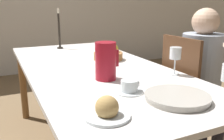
% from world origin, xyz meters
% --- Properties ---
extents(dining_table, '(0.96, 2.15, 0.77)m').
position_xyz_m(dining_table, '(0.00, 0.00, 0.68)').
color(dining_table, silver).
rests_on(dining_table, ground_plane).
extents(chair_person_side, '(0.42, 0.42, 0.99)m').
position_xyz_m(chair_person_side, '(0.66, -0.32, 0.52)').
color(chair_person_side, '#51331E').
rests_on(chair_person_side, ground_plane).
extents(person_seated, '(0.39, 0.41, 1.19)m').
position_xyz_m(person_seated, '(0.75, -0.35, 0.71)').
color(person_seated, '#33333D').
rests_on(person_seated, ground_plane).
extents(red_pitcher, '(0.15, 0.13, 0.23)m').
position_xyz_m(red_pitcher, '(-0.05, -0.34, 0.88)').
color(red_pitcher, '#A31423').
rests_on(red_pitcher, dining_table).
extents(wine_glass_water, '(0.07, 0.07, 0.18)m').
position_xyz_m(wine_glass_water, '(0.40, -0.43, 0.90)').
color(wine_glass_water, white).
rests_on(wine_glass_water, dining_table).
extents(teacup_near_person, '(0.15, 0.15, 0.07)m').
position_xyz_m(teacup_near_person, '(-0.03, -0.60, 0.80)').
color(teacup_near_person, silver).
rests_on(teacup_near_person, dining_table).
extents(serving_tray, '(0.31, 0.31, 0.03)m').
position_xyz_m(serving_tray, '(0.12, -0.80, 0.78)').
color(serving_tray, '#B7B2A8').
rests_on(serving_tray, dining_table).
extents(bread_plate, '(0.19, 0.19, 0.10)m').
position_xyz_m(bread_plate, '(-0.26, -0.82, 0.80)').
color(bread_plate, silver).
rests_on(bread_plate, dining_table).
extents(fruit_bowl, '(0.24, 0.24, 0.12)m').
position_xyz_m(fruit_bowl, '(0.19, 0.16, 0.82)').
color(fruit_bowl, '#9E6B3D').
rests_on(fruit_bowl, dining_table).
extents(candlestick_tall, '(0.06, 0.06, 0.41)m').
position_xyz_m(candlestick_tall, '(-0.04, 0.85, 0.93)').
color(candlestick_tall, black).
rests_on(candlestick_tall, dining_table).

